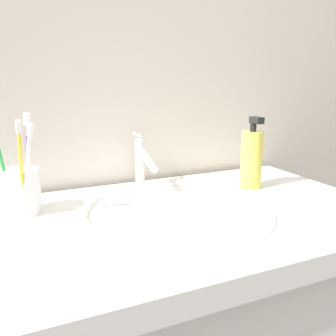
% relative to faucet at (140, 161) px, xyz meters
% --- Properties ---
extents(tiled_wall_back, '(2.11, 0.04, 2.40)m').
position_rel_faucet_xyz_m(tiled_wall_back, '(0.00, 0.09, 0.23)').
color(tiled_wall_back, beige).
rests_on(tiled_wall_back, ground).
extents(sink_basin, '(0.42, 0.42, 0.10)m').
position_rel_faucet_xyz_m(sink_basin, '(-0.00, -0.20, -0.10)').
color(sink_basin, white).
rests_on(sink_basin, vanity_counter).
extents(faucet, '(0.02, 0.15, 0.14)m').
position_rel_faucet_xyz_m(faucet, '(0.00, 0.00, 0.00)').
color(faucet, silver).
rests_on(faucet, sink_basin).
extents(toothbrush_cup, '(0.08, 0.08, 0.10)m').
position_rel_faucet_xyz_m(toothbrush_cup, '(-0.29, -0.07, -0.02)').
color(toothbrush_cup, white).
rests_on(toothbrush_cup, vanity_counter).
extents(toothbrush_green, '(0.03, 0.02, 0.19)m').
position_rel_faucet_xyz_m(toothbrush_green, '(-0.32, -0.08, 0.04)').
color(toothbrush_green, green).
rests_on(toothbrush_green, toothbrush_cup).
extents(toothbrush_yellow, '(0.01, 0.05, 0.20)m').
position_rel_faucet_xyz_m(toothbrush_yellow, '(-0.29, -0.12, 0.05)').
color(toothbrush_yellow, yellow).
rests_on(toothbrush_yellow, toothbrush_cup).
extents(toothbrush_purple, '(0.03, 0.03, 0.21)m').
position_rel_faucet_xyz_m(toothbrush_purple, '(-0.28, -0.09, 0.05)').
color(toothbrush_purple, purple).
rests_on(toothbrush_purple, toothbrush_cup).
extents(toothbrush_white, '(0.03, 0.06, 0.19)m').
position_rel_faucet_xyz_m(toothbrush_white, '(-0.28, -0.12, 0.04)').
color(toothbrush_white, white).
rests_on(toothbrush_white, toothbrush_cup).
extents(soap_dispenser, '(0.05, 0.06, 0.18)m').
position_rel_faucet_xyz_m(soap_dispenser, '(0.26, -0.12, 0.01)').
color(soap_dispenser, '#DBCC4C').
rests_on(soap_dispenser, vanity_counter).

